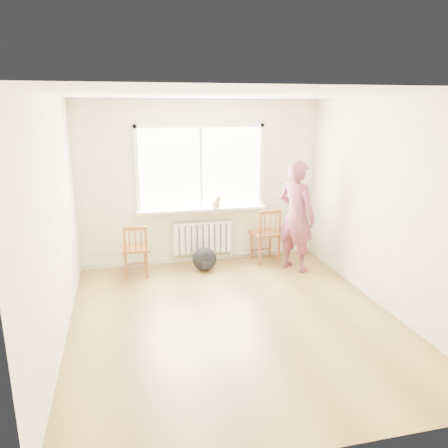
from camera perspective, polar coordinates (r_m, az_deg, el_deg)
floor at (r=5.59m, az=1.38°, el=-12.32°), size 4.50×4.50×0.00m
ceiling at (r=4.96m, az=1.58°, el=16.56°), size 4.50×4.50×0.00m
back_wall at (r=7.26m, az=-3.06°, el=5.37°), size 4.00×0.01×2.70m
window at (r=7.19m, az=-3.06°, el=7.79°), size 2.12×0.05×1.42m
windowsill at (r=7.24m, az=-2.86°, el=1.96°), size 2.15×0.22×0.04m
radiator at (r=7.39m, az=-2.84°, el=-1.72°), size 1.00×0.12×0.55m
heating_pipe at (r=7.83m, az=6.19°, el=-3.56°), size 1.40×0.04×0.04m
baseboard at (r=7.58m, az=-2.91°, el=-4.45°), size 4.00×0.03×0.08m
chair_left at (r=6.88m, az=-11.48°, el=-3.45°), size 0.42×0.40×0.84m
chair_right at (r=7.39m, az=5.58°, el=-1.49°), size 0.51×0.49×0.94m
person at (r=7.02m, az=9.43°, el=1.03°), size 0.71×0.78×1.78m
cat at (r=7.17m, az=-1.14°, el=2.86°), size 0.20×0.38×0.26m
backpack at (r=7.07m, az=-2.56°, el=-4.59°), size 0.42×0.33×0.39m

